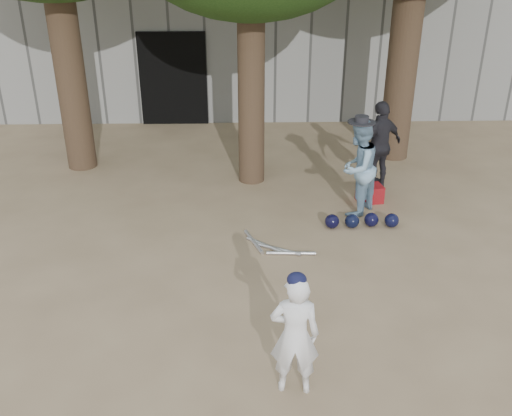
{
  "coord_description": "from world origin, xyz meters",
  "views": [
    {
      "loc": [
        0.42,
        -5.84,
        4.28
      ],
      "look_at": [
        0.6,
        1.0,
        0.95
      ],
      "focal_mm": 40.0,
      "sensor_mm": 36.0,
      "label": 1
    }
  ],
  "objects_px": {
    "spectator_blue": "(358,168)",
    "red_bag": "(370,193)",
    "spectator_dark": "(380,145)",
    "boy_player": "(295,335)"
  },
  "relations": [
    {
      "from": "spectator_blue",
      "to": "red_bag",
      "type": "bearing_deg",
      "value": 179.77
    },
    {
      "from": "spectator_blue",
      "to": "spectator_dark",
      "type": "bearing_deg",
      "value": -170.78
    },
    {
      "from": "boy_player",
      "to": "red_bag",
      "type": "height_order",
      "value": "boy_player"
    },
    {
      "from": "spectator_dark",
      "to": "boy_player",
      "type": "bearing_deg",
      "value": 38.26
    },
    {
      "from": "red_bag",
      "to": "boy_player",
      "type": "bearing_deg",
      "value": -110.95
    },
    {
      "from": "spectator_blue",
      "to": "boy_player",
      "type": "bearing_deg",
      "value": 19.97
    },
    {
      "from": "boy_player",
      "to": "spectator_blue",
      "type": "distance_m",
      "value": 4.32
    },
    {
      "from": "spectator_dark",
      "to": "red_bag",
      "type": "bearing_deg",
      "value": 37.41
    },
    {
      "from": "spectator_blue",
      "to": "red_bag",
      "type": "height_order",
      "value": "spectator_blue"
    },
    {
      "from": "boy_player",
      "to": "spectator_blue",
      "type": "bearing_deg",
      "value": -104.33
    }
  ]
}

